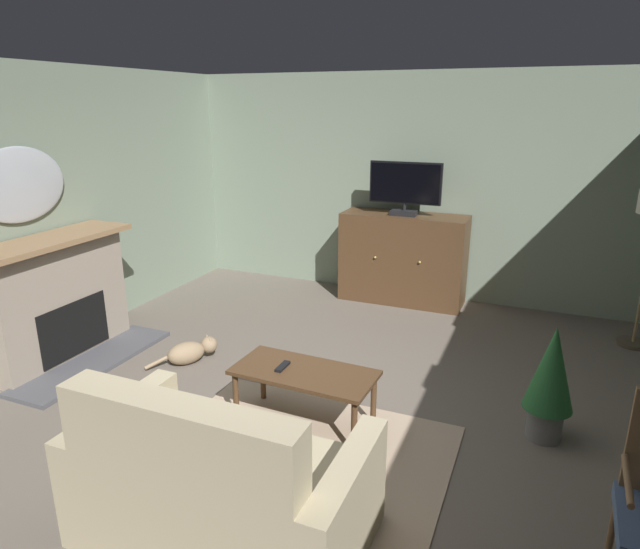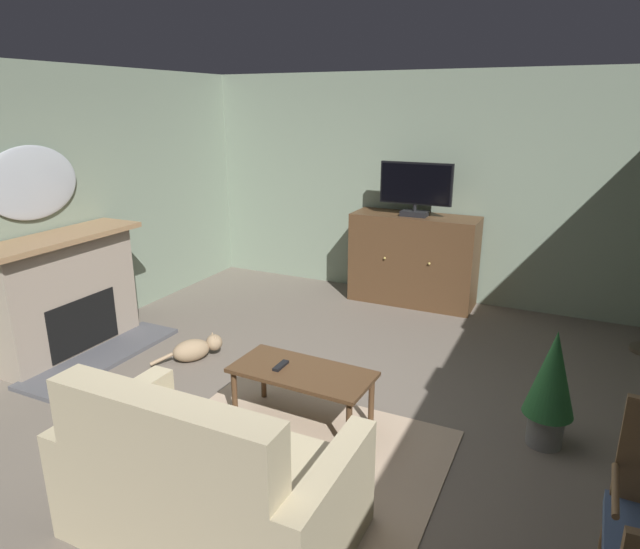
{
  "view_description": "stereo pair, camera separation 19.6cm",
  "coord_description": "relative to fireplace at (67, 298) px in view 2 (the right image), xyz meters",
  "views": [
    {
      "loc": [
        1.59,
        -3.31,
        2.36
      ],
      "look_at": [
        0.02,
        0.41,
        1.1
      ],
      "focal_mm": 30.87,
      "sensor_mm": 36.0,
      "label": 1
    },
    {
      "loc": [
        1.76,
        -3.23,
        2.36
      ],
      "look_at": [
        0.02,
        0.41,
        1.1
      ],
      "focal_mm": 30.87,
      "sensor_mm": 36.0,
      "label": 2
    }
  ],
  "objects": [
    {
      "name": "ground_plane",
      "position": [
        2.6,
        -0.22,
        -0.58
      ],
      "size": [
        6.35,
        7.31,
        0.04
      ],
      "primitive_type": "cube",
      "color": "#665B51"
    },
    {
      "name": "wall_back",
      "position": [
        2.6,
        3.18,
        0.8
      ],
      "size": [
        6.35,
        0.1,
        2.73
      ],
      "primitive_type": "cube",
      "color": "gray",
      "rests_on": "ground_plane"
    },
    {
      "name": "wall_left",
      "position": [
        -0.33,
        -0.22,
        0.8
      ],
      "size": [
        0.1,
        7.31,
        2.73
      ],
      "primitive_type": "cube",
      "color": "gray",
      "rests_on": "ground_plane"
    },
    {
      "name": "rug_central",
      "position": [
        2.79,
        -0.74,
        -0.56
      ],
      "size": [
        2.01,
        1.95,
        0.01
      ],
      "primitive_type": "cube",
      "color": "tan",
      "rests_on": "ground_plane"
    },
    {
      "name": "fireplace",
      "position": [
        0.0,
        0.0,
        0.0
      ],
      "size": [
        0.88,
        1.62,
        1.18
      ],
      "color": "#4C4C51",
      "rests_on": "ground_plane"
    },
    {
      "name": "wall_mirror_oval",
      "position": [
        -0.25,
        -0.0,
        1.09
      ],
      "size": [
        0.06,
        0.99,
        0.68
      ],
      "primitive_type": "ellipsoid",
      "color": "#B2B7BF"
    },
    {
      "name": "tv_cabinet",
      "position": [
        2.6,
        2.83,
        -0.04
      ],
      "size": [
        1.5,
        0.56,
        1.09
      ],
      "color": "#352315",
      "rests_on": "ground_plane"
    },
    {
      "name": "television",
      "position": [
        2.6,
        2.78,
        0.86
      ],
      "size": [
        0.85,
        0.2,
        0.62
      ],
      "color": "black",
      "rests_on": "tv_cabinet"
    },
    {
      "name": "coffee_table",
      "position": [
        2.65,
        -0.18,
        -0.16
      ],
      "size": [
        1.08,
        0.54,
        0.46
      ],
      "color": "#4C331E",
      "rests_on": "ground_plane"
    },
    {
      "name": "tv_remote",
      "position": [
        2.48,
        -0.2,
        -0.09
      ],
      "size": [
        0.05,
        0.17,
        0.02
      ],
      "primitive_type": "cube",
      "rotation": [
        0.0,
        0.0,
        4.72
      ],
      "color": "black",
      "rests_on": "coffee_table"
    },
    {
      "name": "sofa_floral",
      "position": [
        2.69,
        -1.42,
        -0.22
      ],
      "size": [
        1.59,
        0.92,
        1.03
      ],
      "color": "tan",
      "rests_on": "ground_plane"
    },
    {
      "name": "potted_plant_small_fern_corner",
      "position": [
        4.33,
        0.35,
        -0.07
      ],
      "size": [
        0.35,
        0.35,
        0.88
      ],
      "color": "slate",
      "rests_on": "ground_plane"
    },
    {
      "name": "cat",
      "position": [
        1.21,
        0.37,
        -0.45
      ],
      "size": [
        0.48,
        0.57,
        0.23
      ],
      "color": "#937A5B",
      "rests_on": "ground_plane"
    }
  ]
}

